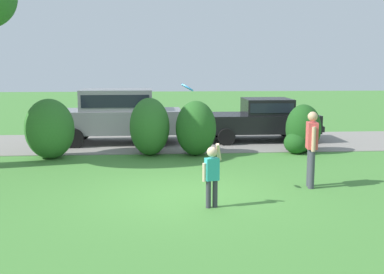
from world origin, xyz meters
name	(u,v)px	position (x,y,z in m)	size (l,w,h in m)	color
ground_plane	(184,194)	(0.00, 0.00, 0.00)	(80.00, 80.00, 0.00)	#478438
driveway_strip	(173,142)	(0.00, 6.90, 0.01)	(28.00, 4.40, 0.02)	gray
shrub_near_tree	(49,132)	(-3.78, 4.28, 0.80)	(1.46, 1.24, 1.79)	#33702B
shrub_centre_left	(150,127)	(-0.81, 4.61, 0.89)	(1.23, 1.46, 1.78)	#33702B
shrub_centre	(196,128)	(0.61, 4.46, 0.84)	(1.24, 1.31, 1.69)	#286023
shrub_centre_right	(302,131)	(4.01, 4.66, 0.69)	(1.22, 1.15, 1.54)	#1E511C
parked_sedan	(261,118)	(3.21, 7.07, 0.85)	(4.40, 2.10, 1.56)	black
parked_suv	(117,113)	(-1.99, 6.92, 1.08)	(4.72, 2.14, 1.92)	gray
child_thrower	(212,172)	(0.48, -0.98, 0.72)	(0.41, 0.34, 1.29)	#383842
frisbee	(187,87)	(0.06, -0.13, 2.31)	(0.27, 0.28, 0.18)	#337FDB
adult_onlooker	(312,145)	(2.91, 0.40, 0.98)	(0.27, 0.53, 1.74)	#3F3F4C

